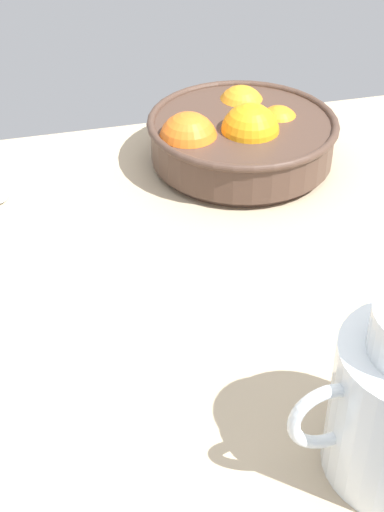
% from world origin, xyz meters
% --- Properties ---
extents(ground_plane, '(1.40, 0.86, 0.03)m').
position_xyz_m(ground_plane, '(0.00, 0.00, -0.01)').
color(ground_plane, tan).
extents(fruit_bowl, '(0.29, 0.29, 0.11)m').
position_xyz_m(fruit_bowl, '(0.16, 0.26, 0.05)').
color(fruit_bowl, '#473328').
rests_on(fruit_bowl, ground_plane).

